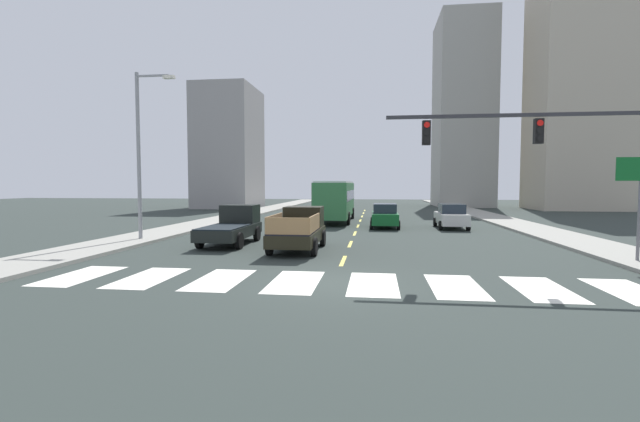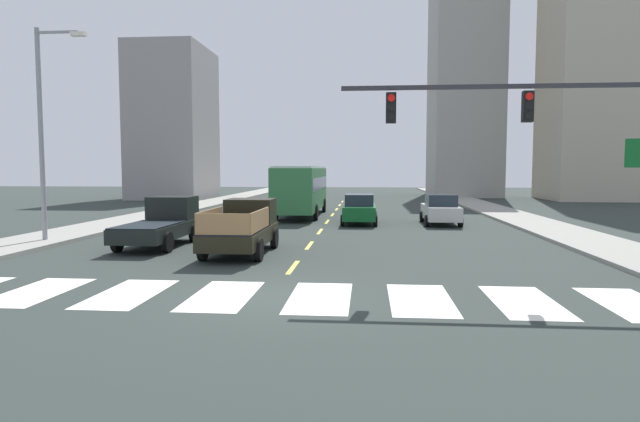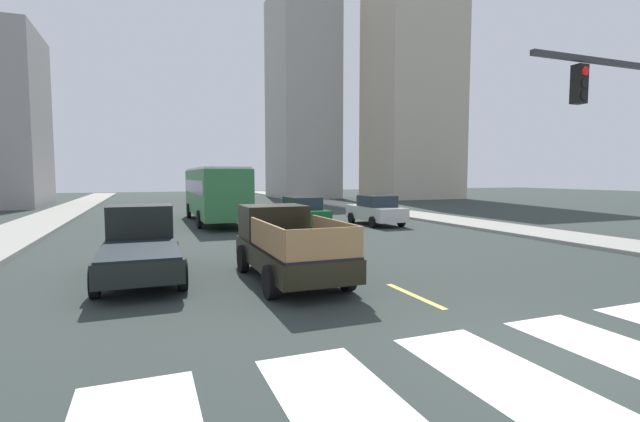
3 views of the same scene
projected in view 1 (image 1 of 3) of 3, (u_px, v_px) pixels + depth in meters
ground_plane at (334, 283)px, 13.56m from camera, size 160.00×160.00×0.00m
sidewalk_right at (531, 228)px, 29.89m from camera, size 3.21×110.00×0.15m
sidewalk_left at (200, 224)px, 32.87m from camera, size 3.21×110.00×0.15m
crosswalk_stripe_0 at (80, 276)px, 14.64m from camera, size 1.50×3.30×0.01m
crosswalk_stripe_1 at (149, 278)px, 14.33m from camera, size 1.50×3.30×0.01m
crosswalk_stripe_2 at (220, 280)px, 14.02m from camera, size 1.50×3.30×0.01m
crosswalk_stripe_3 at (295, 282)px, 13.71m from camera, size 1.50×3.30×0.01m
crosswalk_stripe_4 at (373, 284)px, 13.41m from camera, size 1.50×3.30×0.01m
crosswalk_stripe_5 at (455, 286)px, 13.10m from camera, size 1.50×3.30×0.01m
crosswalk_stripe_6 at (541, 289)px, 12.79m from camera, size 1.50×3.30×0.01m
crosswalk_stripe_7 at (631, 291)px, 12.49m from camera, size 1.50×3.30×0.01m
lane_dash_0 at (343, 261)px, 17.52m from camera, size 0.16×2.40×0.01m
lane_dash_1 at (350, 244)px, 22.47m from camera, size 0.16×2.40×0.01m
lane_dash_2 at (355, 233)px, 27.42m from camera, size 0.16×2.40×0.01m
lane_dash_3 at (358, 226)px, 32.38m from camera, size 0.16×2.40×0.01m
lane_dash_4 at (360, 221)px, 37.33m from camera, size 0.16×2.40×0.01m
lane_dash_5 at (362, 216)px, 42.28m from camera, size 0.16×2.40×0.01m
lane_dash_6 at (363, 213)px, 47.23m from camera, size 0.16×2.40×0.01m
lane_dash_7 at (365, 210)px, 52.18m from camera, size 0.16×2.40×0.01m
pickup_stakebed at (300, 229)px, 20.71m from camera, size 2.18×5.20×1.96m
pickup_dark at (233, 226)px, 22.77m from camera, size 2.18×5.20×1.96m
city_bus at (336, 198)px, 36.26m from camera, size 2.72×10.80×3.32m
sedan_mid at (385, 216)px, 30.96m from camera, size 2.02×4.40×1.72m
sedan_near_right at (451, 216)px, 30.51m from camera, size 2.02×4.40×1.72m
traffic_signal_gantry at (574, 150)px, 14.58m from camera, size 9.33×0.27×6.00m
direction_sign_green at (640, 185)px, 16.59m from camera, size 1.70×0.12×4.20m
streetlight_left at (141, 149)px, 23.33m from camera, size 2.20×0.28×9.00m
tower_tall_centre at (579, 81)px, 53.31m from camera, size 10.47×8.95×31.51m
block_mid_left at (463, 113)px, 61.89m from camera, size 7.39×10.04×26.36m
block_mid_right at (229, 148)px, 58.53m from camera, size 7.31×9.73×15.95m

